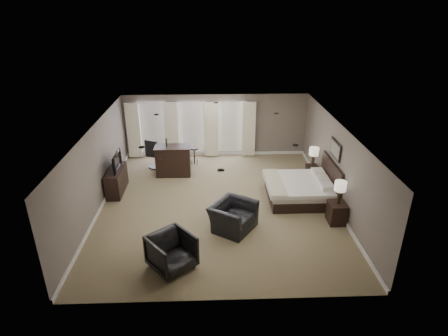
{
  "coord_description": "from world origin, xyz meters",
  "views": [
    {
      "loc": [
        -0.21,
        -10.58,
        6.05
      ],
      "look_at": [
        0.2,
        0.4,
        1.1
      ],
      "focal_mm": 30.0,
      "sensor_mm": 36.0,
      "label": 1
    }
  ],
  "objects_px": {
    "lamp_far": "(313,157)",
    "desk_chair": "(155,153)",
    "bar_counter": "(173,161)",
    "bed": "(297,181)",
    "bar_stool_left": "(161,167)",
    "bar_stool_right": "(194,156)",
    "armchair_near": "(233,212)",
    "armchair_far": "(172,251)",
    "nightstand_near": "(337,213)",
    "lamp_near": "(340,193)",
    "nightstand_far": "(312,173)",
    "dresser": "(117,180)",
    "tv": "(115,167)"
  },
  "relations": [
    {
      "from": "dresser",
      "to": "desk_chair",
      "type": "bearing_deg",
      "value": 62.19
    },
    {
      "from": "bed",
      "to": "lamp_far",
      "type": "distance_m",
      "value": 1.72
    },
    {
      "from": "dresser",
      "to": "armchair_near",
      "type": "xyz_separation_m",
      "value": [
        3.84,
        -2.41,
        0.11
      ]
    },
    {
      "from": "lamp_far",
      "to": "tv",
      "type": "relative_size",
      "value": 0.7
    },
    {
      "from": "nightstand_near",
      "to": "lamp_far",
      "type": "distance_m",
      "value": 2.96
    },
    {
      "from": "bar_stool_left",
      "to": "bar_stool_right",
      "type": "xyz_separation_m",
      "value": [
        1.21,
        1.16,
        -0.05
      ]
    },
    {
      "from": "bed",
      "to": "lamp_far",
      "type": "bearing_deg",
      "value": 58.46
    },
    {
      "from": "bed",
      "to": "nightstand_far",
      "type": "xyz_separation_m",
      "value": [
        0.89,
        1.45,
        -0.39
      ]
    },
    {
      "from": "armchair_near",
      "to": "armchair_far",
      "type": "xyz_separation_m",
      "value": [
        -1.6,
        -1.69,
        -0.03
      ]
    },
    {
      "from": "nightstand_near",
      "to": "tv",
      "type": "distance_m",
      "value": 7.29
    },
    {
      "from": "armchair_near",
      "to": "bar_stool_right",
      "type": "height_order",
      "value": "armchair_near"
    },
    {
      "from": "lamp_near",
      "to": "armchair_near",
      "type": "distance_m",
      "value": 3.12
    },
    {
      "from": "bar_stool_right",
      "to": "bar_counter",
      "type": "bearing_deg",
      "value": -126.6
    },
    {
      "from": "lamp_far",
      "to": "bar_stool_left",
      "type": "xyz_separation_m",
      "value": [
        -5.56,
        0.45,
        -0.5
      ]
    },
    {
      "from": "armchair_near",
      "to": "bar_counter",
      "type": "relative_size",
      "value": 0.92
    },
    {
      "from": "nightstand_near",
      "to": "lamp_near",
      "type": "xyz_separation_m",
      "value": [
        0.0,
        0.0,
        0.67
      ]
    },
    {
      "from": "dresser",
      "to": "armchair_near",
      "type": "relative_size",
      "value": 1.19
    },
    {
      "from": "bed",
      "to": "nightstand_near",
      "type": "height_order",
      "value": "bed"
    },
    {
      "from": "lamp_near",
      "to": "dresser",
      "type": "relative_size",
      "value": 0.48
    },
    {
      "from": "nightstand_far",
      "to": "tv",
      "type": "xyz_separation_m",
      "value": [
        -6.92,
        -0.7,
        0.64
      ]
    },
    {
      "from": "bar_counter",
      "to": "nightstand_near",
      "type": "bearing_deg",
      "value": -34.57
    },
    {
      "from": "lamp_far",
      "to": "dresser",
      "type": "relative_size",
      "value": 0.49
    },
    {
      "from": "bar_counter",
      "to": "lamp_near",
      "type": "bearing_deg",
      "value": -34.57
    },
    {
      "from": "nightstand_far",
      "to": "bed",
      "type": "bearing_deg",
      "value": -121.54
    },
    {
      "from": "dresser",
      "to": "tv",
      "type": "xyz_separation_m",
      "value": [
        0.0,
        0.0,
        0.49
      ]
    },
    {
      "from": "armchair_far",
      "to": "desk_chair",
      "type": "xyz_separation_m",
      "value": [
        -1.17,
        6.13,
        0.1
      ]
    },
    {
      "from": "lamp_far",
      "to": "desk_chair",
      "type": "distance_m",
      "value": 6.01
    },
    {
      "from": "bed",
      "to": "bar_counter",
      "type": "xyz_separation_m",
      "value": [
        -4.2,
        2.06,
        -0.09
      ]
    },
    {
      "from": "armchair_far",
      "to": "bar_stool_left",
      "type": "bearing_deg",
      "value": 59.96
    },
    {
      "from": "tv",
      "to": "bar_stool_left",
      "type": "height_order",
      "value": "tv"
    },
    {
      "from": "bed",
      "to": "lamp_near",
      "type": "relative_size",
      "value": 2.97
    },
    {
      "from": "nightstand_far",
      "to": "lamp_near",
      "type": "bearing_deg",
      "value": -90.0
    },
    {
      "from": "desk_chair",
      "to": "bar_stool_left",
      "type": "bearing_deg",
      "value": 133.23
    },
    {
      "from": "nightstand_near",
      "to": "armchair_far",
      "type": "distance_m",
      "value": 5.05
    },
    {
      "from": "desk_chair",
      "to": "bed",
      "type": "bearing_deg",
      "value": 176.03
    },
    {
      "from": "armchair_near",
      "to": "armchair_far",
      "type": "relative_size",
      "value": 1.22
    },
    {
      "from": "desk_chair",
      "to": "armchair_far",
      "type": "bearing_deg",
      "value": 126.2
    },
    {
      "from": "tv",
      "to": "desk_chair",
      "type": "height_order",
      "value": "desk_chair"
    },
    {
      "from": "bed",
      "to": "armchair_near",
      "type": "relative_size",
      "value": 1.71
    },
    {
      "from": "nightstand_far",
      "to": "bar_counter",
      "type": "bearing_deg",
      "value": 173.17
    },
    {
      "from": "nightstand_near",
      "to": "desk_chair",
      "type": "relative_size",
      "value": 0.53
    },
    {
      "from": "bar_stool_left",
      "to": "lamp_far",
      "type": "bearing_deg",
      "value": -4.64
    },
    {
      "from": "nightstand_far",
      "to": "nightstand_near",
      "type": "bearing_deg",
      "value": -90.0
    },
    {
      "from": "lamp_near",
      "to": "bar_counter",
      "type": "relative_size",
      "value": 0.53
    },
    {
      "from": "lamp_near",
      "to": "bar_counter",
      "type": "height_order",
      "value": "lamp_near"
    },
    {
      "from": "lamp_near",
      "to": "bar_stool_right",
      "type": "relative_size",
      "value": 1.02
    },
    {
      "from": "nightstand_far",
      "to": "dresser",
      "type": "distance_m",
      "value": 6.96
    },
    {
      "from": "bed",
      "to": "tv",
      "type": "xyz_separation_m",
      "value": [
        -6.03,
        0.75,
        0.25
      ]
    },
    {
      "from": "lamp_far",
      "to": "bar_counter",
      "type": "relative_size",
      "value": 0.54
    },
    {
      "from": "nightstand_far",
      "to": "lamp_far",
      "type": "bearing_deg",
      "value": 0.0
    }
  ]
}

